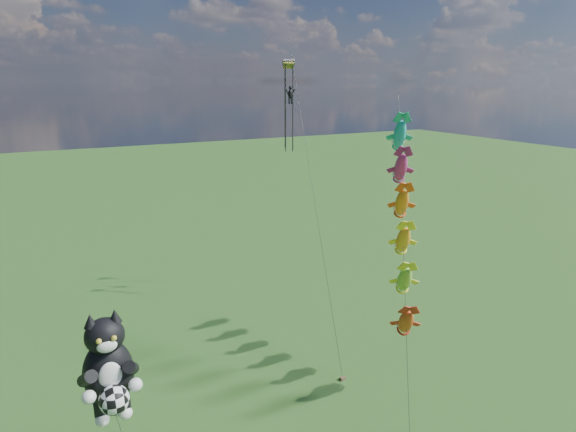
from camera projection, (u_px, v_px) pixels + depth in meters
name	position (u px, v px, depth m)	size (l,w,h in m)	color
cat_kite_rig	(109.00, 369.00, 23.88)	(3.03, 4.35, 10.73)	brown
fish_windsock_rig	(403.00, 221.00, 34.88)	(8.74, 13.49, 20.70)	brown
parafoil_rig	(291.00, 98.00, 44.13)	(4.84, 17.18, 25.30)	brown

